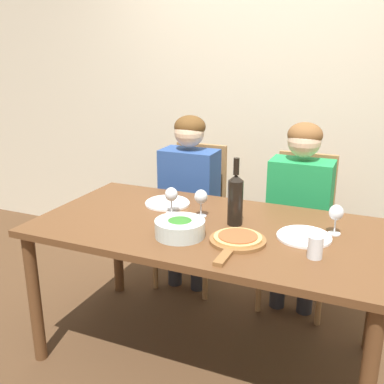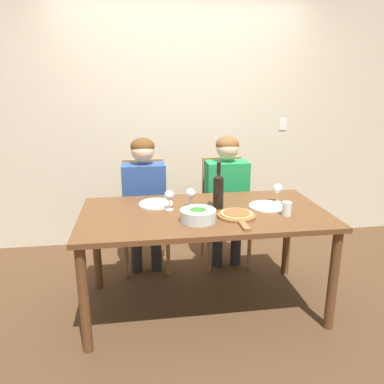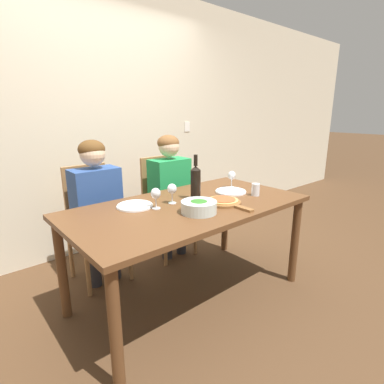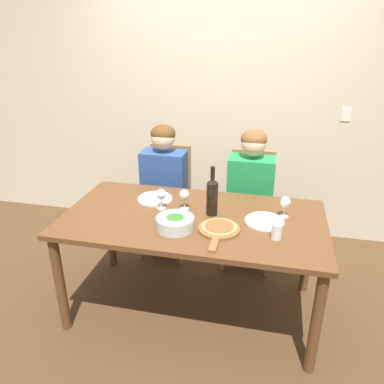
% 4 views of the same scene
% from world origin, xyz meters
% --- Properties ---
extents(ground_plane, '(40.00, 40.00, 0.00)m').
position_xyz_m(ground_plane, '(0.00, 0.00, 0.00)').
color(ground_plane, '#4C331E').
extents(back_wall, '(10.00, 0.06, 2.70)m').
position_xyz_m(back_wall, '(0.00, 1.37, 1.35)').
color(back_wall, beige).
rests_on(back_wall, ground).
extents(dining_table, '(1.78, 0.93, 0.78)m').
position_xyz_m(dining_table, '(0.00, 0.00, 0.69)').
color(dining_table, brown).
rests_on(dining_table, ground).
extents(chair_left, '(0.42, 0.42, 1.00)m').
position_xyz_m(chair_left, '(-0.42, 0.80, 0.52)').
color(chair_left, '#9E7042').
rests_on(chair_left, ground).
extents(chair_right, '(0.42, 0.42, 1.00)m').
position_xyz_m(chair_right, '(0.34, 0.80, 0.52)').
color(chair_right, '#9E7042').
rests_on(chair_right, ground).
extents(person_woman, '(0.47, 0.51, 1.22)m').
position_xyz_m(person_woman, '(-0.42, 0.68, 0.74)').
color(person_woman, '#28282D').
rests_on(person_woman, ground).
extents(person_man, '(0.47, 0.51, 1.22)m').
position_xyz_m(person_man, '(0.34, 0.68, 0.74)').
color(person_man, '#28282D').
rests_on(person_man, ground).
extents(wine_bottle, '(0.08, 0.08, 0.35)m').
position_xyz_m(wine_bottle, '(0.12, 0.07, 0.92)').
color(wine_bottle, black).
rests_on(wine_bottle, dining_table).
extents(broccoli_bowl, '(0.24, 0.24, 0.09)m').
position_xyz_m(broccoli_bowl, '(-0.08, -0.19, 0.82)').
color(broccoli_bowl, silver).
rests_on(broccoli_bowl, dining_table).
extents(dinner_plate_left, '(0.26, 0.26, 0.02)m').
position_xyz_m(dinner_plate_left, '(-0.34, 0.21, 0.79)').
color(dinner_plate_left, white).
rests_on(dinner_plate_left, dining_table).
extents(dinner_plate_right, '(0.26, 0.26, 0.02)m').
position_xyz_m(dinner_plate_right, '(0.48, 0.03, 0.79)').
color(dinner_plate_right, white).
rests_on(dinner_plate_right, dining_table).
extents(pizza_on_board, '(0.27, 0.41, 0.04)m').
position_xyz_m(pizza_on_board, '(0.20, -0.16, 0.79)').
color(pizza_on_board, brown).
rests_on(pizza_on_board, dining_table).
extents(wine_glass_left, '(0.07, 0.07, 0.15)m').
position_xyz_m(wine_glass_left, '(-0.25, 0.07, 0.88)').
color(wine_glass_left, silver).
rests_on(wine_glass_left, dining_table).
extents(wine_glass_right, '(0.07, 0.07, 0.15)m').
position_xyz_m(wine_glass_right, '(0.61, 0.13, 0.88)').
color(wine_glass_right, silver).
rests_on(wine_glass_right, dining_table).
extents(wine_glass_centre, '(0.07, 0.07, 0.15)m').
position_xyz_m(wine_glass_centre, '(-0.08, 0.10, 0.88)').
color(wine_glass_centre, silver).
rests_on(wine_glass_centre, dining_table).
extents(water_tumbler, '(0.07, 0.07, 0.10)m').
position_xyz_m(water_tumbler, '(0.56, -0.17, 0.83)').
color(water_tumbler, silver).
rests_on(water_tumbler, dining_table).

